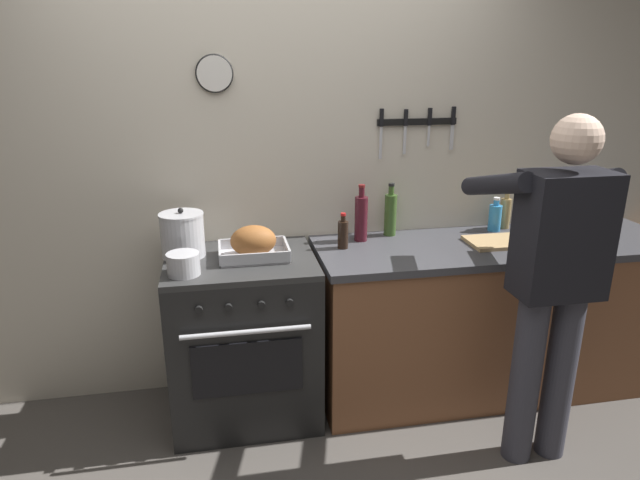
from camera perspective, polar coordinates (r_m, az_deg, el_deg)
The scene contains 13 objects.
wall_back at distance 3.12m, azimuth -4.76°, elevation 7.57°, with size 6.00×0.13×2.60m.
counter_block at distance 3.40m, azimuth 17.05°, elevation -7.37°, with size 2.03×0.65×0.90m.
stove at distance 3.05m, azimuth -7.77°, elevation -9.84°, with size 0.76×0.67×0.90m.
person_cook at distance 2.71m, azimuth 22.84°, elevation -3.19°, with size 0.51×0.63×1.66m.
roasting_pan at distance 2.84m, azimuth -6.82°, elevation -0.37°, with size 0.35×0.26×0.17m.
stock_pot at distance 2.92m, azimuth -13.88°, elevation 0.52°, with size 0.22×0.22×0.26m.
saucepan at distance 2.69m, azimuth -13.79°, elevation -2.39°, with size 0.16×0.16×0.11m.
cutting_board at distance 3.21m, azimuth 17.98°, elevation -0.16°, with size 0.36×0.24×0.02m, color tan.
bottle_vinegar at distance 3.49m, azimuth 18.42°, elevation 2.70°, with size 0.06×0.06×0.23m.
bottle_dish_soap at distance 3.42m, azimuth 17.45°, elevation 2.26°, with size 0.07×0.07×0.20m.
bottle_soy_sauce at distance 2.96m, azimuth 2.36°, elevation 0.64°, with size 0.06×0.06×0.19m.
bottle_wine_red at distance 3.08m, azimuth 4.22°, elevation 2.32°, with size 0.07×0.07×0.32m.
bottle_olive_oil at distance 3.19m, azimuth 7.21°, elevation 2.69°, with size 0.07×0.07×0.30m.
Camera 1 is at (-0.31, -1.70, 1.89)m, focal length 31.30 mm.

